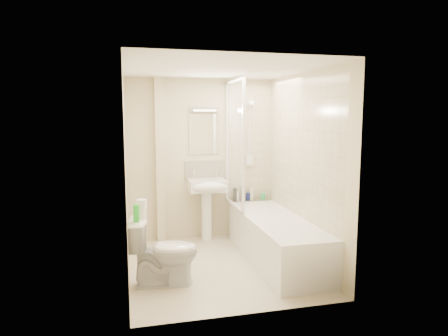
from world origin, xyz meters
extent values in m
plane|color=beige|center=(0.00, 0.00, 0.00)|extent=(2.50, 2.50, 0.00)
cube|color=beige|center=(0.00, 1.25, 1.20)|extent=(2.20, 0.02, 2.40)
cube|color=beige|center=(-1.10, 0.00, 1.20)|extent=(0.02, 2.50, 2.40)
cube|color=beige|center=(1.10, 0.00, 1.20)|extent=(0.02, 2.50, 2.40)
cube|color=white|center=(0.00, 0.00, 2.40)|extent=(2.20, 2.50, 0.02)
cube|color=beige|center=(0.75, 1.24, 1.42)|extent=(0.70, 0.01, 1.75)
cube|color=beige|center=(1.09, 0.03, 1.42)|extent=(0.01, 2.10, 1.75)
cube|color=beige|center=(-0.62, 1.19, 1.20)|extent=(0.12, 0.12, 2.40)
cube|color=beige|center=(0.05, 1.24, 1.03)|extent=(0.60, 0.02, 0.30)
cube|color=white|center=(0.05, 1.24, 1.58)|extent=(0.46, 0.01, 0.60)
cube|color=silver|center=(0.05, 1.22, 1.95)|extent=(0.42, 0.07, 0.07)
cube|color=white|center=(0.75, 0.03, 0.28)|extent=(0.70, 2.10, 0.55)
cube|color=white|center=(0.75, 0.03, 0.49)|extent=(0.56, 1.96, 0.05)
cube|color=white|center=(0.40, 0.80, 1.45)|extent=(0.01, 0.90, 1.80)
cube|color=white|center=(0.40, 1.23, 1.45)|extent=(0.04, 0.04, 1.80)
cube|color=white|center=(0.40, 0.35, 1.45)|extent=(0.04, 0.04, 1.80)
cube|color=white|center=(0.40, 0.80, 2.33)|extent=(0.04, 0.90, 0.04)
cube|color=white|center=(0.40, 0.80, 0.57)|extent=(0.04, 0.90, 0.03)
cylinder|color=white|center=(0.75, 1.22, 1.55)|extent=(0.02, 0.02, 0.90)
cylinder|color=white|center=(0.75, 1.22, 1.10)|extent=(0.05, 0.05, 0.02)
cylinder|color=white|center=(0.75, 1.22, 2.00)|extent=(0.05, 0.05, 0.02)
cylinder|color=white|center=(0.75, 1.15, 2.03)|extent=(0.08, 0.11, 0.11)
cube|color=white|center=(0.75, 1.21, 1.17)|extent=(0.10, 0.05, 0.14)
cylinder|color=white|center=(0.73, 1.19, 1.60)|extent=(0.01, 0.13, 0.84)
cylinder|color=white|center=(0.05, 1.08, 0.37)|extent=(0.16, 0.16, 0.73)
cube|color=white|center=(0.05, 1.05, 0.83)|extent=(0.54, 0.42, 0.17)
ellipsoid|color=white|center=(0.05, 0.88, 0.83)|extent=(0.54, 0.23, 0.17)
cube|color=silver|center=(0.05, 1.05, 0.90)|extent=(0.38, 0.27, 0.04)
cylinder|color=white|center=(-0.13, 1.16, 0.97)|extent=(0.03, 0.03, 0.10)
cylinder|color=white|center=(0.23, 1.16, 0.97)|extent=(0.03, 0.03, 0.10)
sphere|color=white|center=(-0.13, 1.16, 1.03)|extent=(0.04, 0.04, 0.04)
sphere|color=white|center=(0.23, 1.16, 1.03)|extent=(0.04, 0.04, 0.04)
cylinder|color=black|center=(0.51, 1.16, 0.65)|extent=(0.06, 0.06, 0.20)
cylinder|color=white|center=(0.55, 1.16, 0.62)|extent=(0.05, 0.05, 0.14)
cylinder|color=black|center=(0.63, 1.16, 0.66)|extent=(0.05, 0.05, 0.22)
cylinder|color=navy|center=(0.72, 1.16, 0.61)|extent=(0.06, 0.06, 0.12)
cylinder|color=beige|center=(0.78, 1.16, 0.64)|extent=(0.06, 0.06, 0.19)
cylinder|color=#32C45E|center=(0.96, 1.16, 0.60)|extent=(0.07, 0.07, 0.10)
imported|color=white|center=(-0.72, -0.37, 0.37)|extent=(0.62, 0.85, 0.75)
cylinder|color=white|center=(-0.95, -0.31, 0.79)|extent=(0.11, 0.11, 0.09)
cylinder|color=white|center=(-0.94, -0.31, 0.90)|extent=(0.11, 0.11, 0.11)
cylinder|color=green|center=(-1.01, -0.47, 0.84)|extent=(0.06, 0.06, 0.18)
camera|label=1|loc=(-1.08, -4.64, 1.86)|focal=32.00mm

